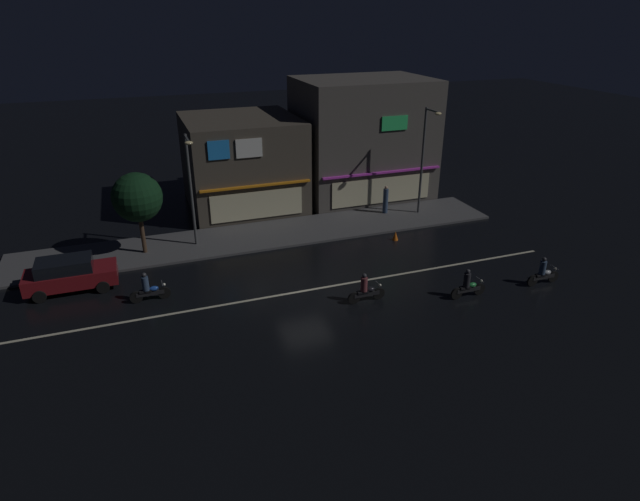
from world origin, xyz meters
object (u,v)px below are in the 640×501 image
parked_car_near_kerb (70,274)px  motorcycle_opposite_lane (468,285)px  motorcycle_lead (148,289)px  streetlamp_mid (425,153)px  streetlamp_west (190,182)px  motorcycle_following (366,290)px  motorcycle_trailing_far (543,273)px  traffic_cone (395,236)px  pedestrian_on_sidewalk (386,200)px

parked_car_near_kerb → motorcycle_opposite_lane: bearing=-22.2°
motorcycle_lead → streetlamp_mid: bearing=25.1°
motorcycle_lead → streetlamp_west: bearing=68.5°
parked_car_near_kerb → motorcycle_lead: size_ratio=2.26×
motorcycle_following → motorcycle_trailing_far: same height
streetlamp_mid → traffic_cone: streetlamp_mid is taller
motorcycle_opposite_lane → motorcycle_trailing_far: size_ratio=1.00×
streetlamp_west → streetlamp_mid: streetlamp_mid is taller
parked_car_near_kerb → motorcycle_trailing_far: size_ratio=2.26×
pedestrian_on_sidewalk → motorcycle_trailing_far: bearing=1.2°
streetlamp_west → parked_car_near_kerb: streetlamp_west is taller
motorcycle_lead → motorcycle_opposite_lane: 15.33m
parked_car_near_kerb → traffic_cone: size_ratio=7.82×
parked_car_near_kerb → streetlamp_west: bearing=24.8°
pedestrian_on_sidewalk → motorcycle_following: bearing=-43.8°
streetlamp_west → traffic_cone: bearing=-14.4°
parked_car_near_kerb → motorcycle_lead: 4.36m
motorcycle_lead → motorcycle_opposite_lane: same height
motorcycle_opposite_lane → traffic_cone: (-0.03, 7.47, -0.36)m
motorcycle_opposite_lane → streetlamp_west: bearing=-43.8°
motorcycle_following → streetlamp_mid: bearing=-132.3°
streetlamp_mid → motorcycle_following: bearing=-131.4°
motorcycle_trailing_far → streetlamp_west: bearing=-34.9°
pedestrian_on_sidewalk → motorcycle_lead: bearing=-80.0°
pedestrian_on_sidewalk → motorcycle_opposite_lane: 11.73m
motorcycle_following → motorcycle_trailing_far: 9.29m
parked_car_near_kerb → streetlamp_mid: bearing=8.8°
motorcycle_lead → pedestrian_on_sidewalk: bearing=30.3°
streetlamp_west → motorcycle_trailing_far: size_ratio=3.42×
streetlamp_mid → parked_car_near_kerb: streetlamp_mid is taller
pedestrian_on_sidewalk → parked_car_near_kerb: 19.89m
motorcycle_trailing_far → traffic_cone: bearing=-61.3°
parked_car_near_kerb → motorcycle_trailing_far: (22.45, -7.53, -0.24)m
motorcycle_following → traffic_cone: bearing=-128.7°
streetlamp_mid → pedestrian_on_sidewalk: size_ratio=3.72×
streetlamp_mid → motorcycle_opposite_lane: streetlamp_mid is taller
motorcycle_opposite_lane → parked_car_near_kerb: bearing=-23.8°
pedestrian_on_sidewalk → traffic_cone: size_ratio=3.44×
parked_car_near_kerb → motorcycle_opposite_lane: 19.54m
motorcycle_lead → motorcycle_opposite_lane: bearing=-11.4°
pedestrian_on_sidewalk → parked_car_near_kerb: (-19.43, -4.27, -0.15)m
motorcycle_opposite_lane → streetlamp_mid: bearing=-109.7°
parked_car_near_kerb → motorcycle_following: parked_car_near_kerb is taller
streetlamp_west → motorcycle_following: streetlamp_west is taller
traffic_cone → pedestrian_on_sidewalk: bearing=71.9°
pedestrian_on_sidewalk → motorcycle_following: pedestrian_on_sidewalk is taller
streetlamp_west → motorcycle_opposite_lane: (11.50, -10.42, -3.38)m
streetlamp_mid → traffic_cone: bearing=-137.3°
streetlamp_mid → motorcycle_following: (-8.33, -9.45, -3.66)m
motorcycle_following → traffic_cone: (4.79, 6.19, -0.36)m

